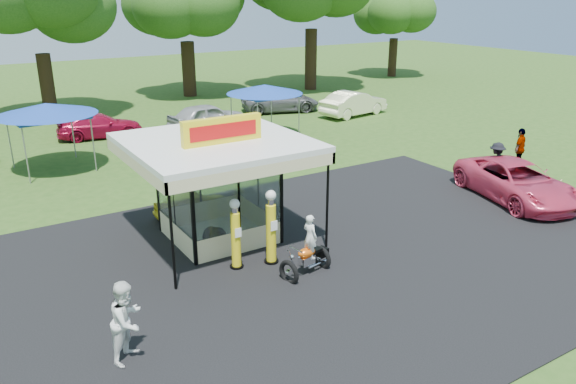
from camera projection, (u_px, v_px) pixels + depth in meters
name	position (u px, v px, depth m)	size (l,w,h in m)	color
ground	(361.00, 284.00, 15.80)	(120.00, 120.00, 0.00)	#2A4D18
asphalt_apron	(320.00, 257.00, 17.39)	(20.00, 14.00, 0.04)	black
gas_station_kiosk	(218.00, 187.00, 18.19)	(5.40, 5.40, 4.18)	white
gas_pump_left	(236.00, 236.00, 16.36)	(0.41, 0.41, 2.20)	black
gas_pump_right	(271.00, 229.00, 16.64)	(0.44, 0.44, 2.35)	black
motorcycle	(308.00, 250.00, 16.18)	(1.66, 1.03, 1.89)	black
spare_tires	(214.00, 238.00, 17.81)	(0.97, 0.79, 0.78)	black
a_frame_sign	(553.00, 191.00, 21.77)	(0.56, 0.64, 0.92)	#593819
kiosk_car	(193.00, 204.00, 20.40)	(1.13, 2.82, 0.96)	yellow
pink_sedan	(516.00, 181.00, 21.93)	(2.52, 5.47, 1.52)	#D93B5E
spectator_west	(127.00, 321.00, 12.32)	(0.93, 0.73, 1.92)	white
spectator_east_a	(496.00, 163.00, 23.71)	(1.17, 0.67, 1.81)	black
spectator_east_b	(520.00, 148.00, 25.77)	(1.12, 0.46, 1.91)	gray
bg_car_b	(100.00, 126.00, 31.34)	(1.86, 4.58, 1.33)	maroon
bg_car_c	(208.00, 117.00, 32.78)	(1.92, 4.78, 1.63)	#AAAAAF
bg_car_d	(280.00, 101.00, 38.11)	(2.41, 5.23, 1.45)	#5A5A5C
bg_car_e	(354.00, 103.00, 36.83)	(1.70, 4.88, 1.61)	#F6F7BC
tent_west	(46.00, 110.00, 24.97)	(4.41, 4.41, 3.08)	gray
tent_east	(265.00, 90.00, 30.80)	(4.20, 4.20, 2.94)	gray
oak_far_f	(396.00, 9.00, 52.00)	(7.96, 7.96, 9.59)	black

